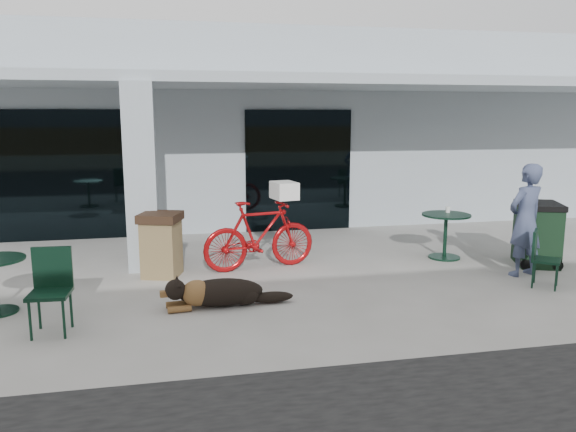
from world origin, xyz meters
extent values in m
plane|color=#A9A69F|center=(0.00, 0.00, 0.00)|extent=(80.00, 80.00, 0.00)
cube|color=#A1ADB6|center=(0.00, 8.50, 2.25)|extent=(22.00, 7.00, 4.50)
cube|color=black|center=(-3.20, 4.98, 1.35)|extent=(2.80, 0.06, 2.70)
cube|color=black|center=(1.80, 4.98, 1.35)|extent=(2.40, 0.06, 2.70)
cube|color=#A1ADB6|center=(-1.50, 2.30, 1.56)|extent=(0.50, 0.50, 3.12)
cube|color=#A1ADB6|center=(0.00, 3.60, 3.21)|extent=(22.00, 2.80, 0.18)
imported|color=#AA0D10|center=(0.42, 1.90, 0.59)|extent=(2.03, 0.91, 1.18)
cube|color=white|center=(0.87, 1.98, 1.32)|extent=(0.45, 0.55, 0.29)
cylinder|color=white|center=(-0.59, 0.53, 0.05)|extent=(0.11, 0.11, 0.11)
imported|color=#3C4666|center=(4.57, 0.65, 0.92)|extent=(0.76, 0.60, 1.83)
cylinder|color=white|center=(3.95, 2.08, 0.87)|extent=(0.10, 0.10, 0.11)
camera|label=1|loc=(-1.01, -7.26, 2.59)|focal=35.00mm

